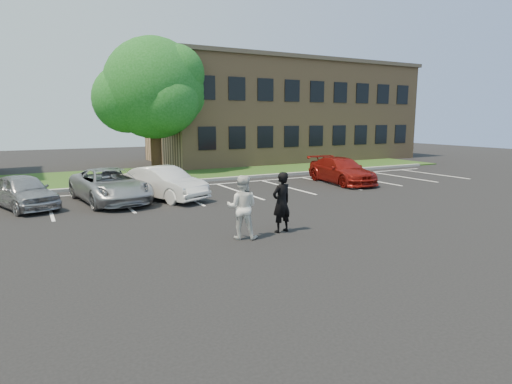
% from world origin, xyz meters
% --- Properties ---
extents(ground_plane, '(90.00, 90.00, 0.00)m').
position_xyz_m(ground_plane, '(0.00, 0.00, 0.00)').
color(ground_plane, black).
rests_on(ground_plane, ground).
extents(curb, '(40.00, 0.30, 0.15)m').
position_xyz_m(curb, '(0.00, 12.00, 0.07)').
color(curb, gray).
rests_on(curb, ground).
extents(grass_strip, '(44.00, 8.00, 0.08)m').
position_xyz_m(grass_strip, '(0.00, 16.00, 0.04)').
color(grass_strip, '#254416').
rests_on(grass_strip, ground).
extents(stall_lines, '(34.00, 5.36, 0.01)m').
position_xyz_m(stall_lines, '(1.40, 8.95, 0.01)').
color(stall_lines, white).
rests_on(stall_lines, ground).
extents(office_building, '(22.40, 10.40, 8.30)m').
position_xyz_m(office_building, '(14.00, 21.99, 4.16)').
color(office_building, '#9D7954').
rests_on(office_building, ground).
extents(tree, '(7.80, 7.20, 8.80)m').
position_xyz_m(tree, '(1.59, 18.05, 5.35)').
color(tree, black).
rests_on(tree, ground).
extents(man_black_suit, '(0.77, 0.58, 1.90)m').
position_xyz_m(man_black_suit, '(0.62, 0.48, 0.95)').
color(man_black_suit, black).
rests_on(man_black_suit, ground).
extents(man_white_shirt, '(1.16, 1.10, 1.90)m').
position_xyz_m(man_white_shirt, '(-0.78, 0.42, 0.95)').
color(man_white_shirt, silver).
rests_on(man_white_shirt, ground).
extents(car_silver_west, '(2.84, 4.30, 1.36)m').
position_xyz_m(car_silver_west, '(-6.47, 8.43, 0.68)').
color(car_silver_west, '#A2A2A7').
rests_on(car_silver_west, ground).
extents(car_silver_minivan, '(3.05, 5.41, 1.43)m').
position_xyz_m(car_silver_minivan, '(-3.20, 8.18, 0.71)').
color(car_silver_minivan, '#A7A8AE').
rests_on(car_silver_minivan, ground).
extents(car_white_sedan, '(3.14, 4.60, 1.44)m').
position_xyz_m(car_white_sedan, '(-1.00, 7.69, 0.72)').
color(car_white_sedan, white).
rests_on(car_white_sedan, ground).
extents(car_red_compact, '(2.43, 5.00, 1.40)m').
position_xyz_m(car_red_compact, '(9.01, 7.76, 0.70)').
color(car_red_compact, maroon).
rests_on(car_red_compact, ground).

